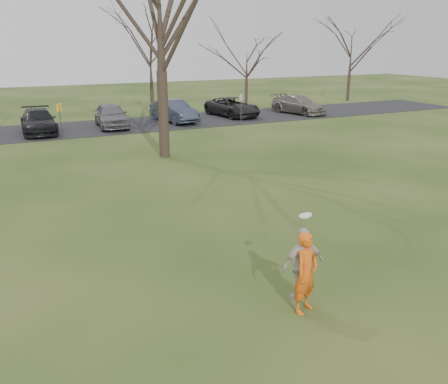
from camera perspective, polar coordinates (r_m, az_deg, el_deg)
The scene contains 13 objects.
ground at distance 10.94m, azimuth 9.40°, elevation -13.26°, with size 120.00×120.00×0.00m, color #1E380F.
parking_strip at distance 33.53m, azimuth -15.94°, elevation 7.28°, with size 62.00×6.50×0.04m, color black.
player_defender at distance 10.37m, azimuth 9.69°, elevation -9.41°, with size 0.66×0.43×1.80m, color #E55C12.
car_3 at distance 32.57m, azimuth -21.15°, elevation 7.83°, with size 2.04×5.01×1.46m, color black.
car_4 at distance 33.38m, azimuth -13.23°, elevation 8.85°, with size 1.87×4.64×1.58m, color slate.
car_5 at distance 34.88m, azimuth -5.93°, elevation 9.52°, with size 1.61×4.62×1.52m, color #303648.
car_6 at distance 37.42m, azimuth 1.00°, elevation 10.06°, with size 2.35×5.09×1.42m, color black.
car_7 at distance 39.37m, azimuth 8.84°, elevation 10.22°, with size 1.98×4.87×1.41m, color slate.
catching_play at distance 10.43m, azimuth 9.35°, elevation -8.47°, with size 0.98×0.57×1.90m.
sign_yellow at distance 30.09m, azimuth -18.89°, elevation 8.68°, with size 0.35×0.35×2.08m.
sign_white at distance 33.70m, azimuth 2.04°, elevation 10.44°, with size 0.35×0.35×2.08m.
big_tree at distance 23.88m, azimuth -7.68°, elevation 20.78°, with size 9.00×9.00×14.00m, color #352821, non-canonical shape.
small_tree_row at distance 38.99m, azimuth -11.29°, elevation 14.68°, with size 55.00×5.90×8.50m.
Camera 1 is at (-5.60, -7.59, 5.54)m, focal length 38.56 mm.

